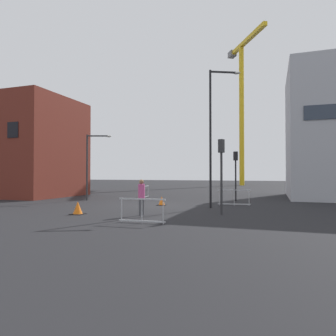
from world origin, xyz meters
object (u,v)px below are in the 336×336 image
at_px(traffic_cone_striped, 78,208).
at_px(traffic_light_far, 221,164).
at_px(construction_crane, 242,95).
at_px(streetlamp_short, 91,160).
at_px(traffic_cone_on_verge, 162,201).
at_px(streetlamp_tall, 214,128).
at_px(traffic_light_verge, 236,168).
at_px(pedestrian_walking, 141,194).

bearing_deg(traffic_cone_striped, traffic_light_far, 17.92).
relative_size(construction_crane, traffic_light_far, 6.79).
distance_m(streetlamp_short, traffic_cone_on_verge, 7.61).
xyz_separation_m(construction_crane, traffic_cone_on_verge, (-1.76, -39.18, -16.65)).
relative_size(streetlamp_tall, streetlamp_short, 1.64).
distance_m(streetlamp_short, traffic_light_verge, 11.60).
bearing_deg(construction_crane, traffic_cone_on_verge, -92.58).
distance_m(construction_crane, traffic_light_verge, 37.19).
relative_size(traffic_light_verge, traffic_light_far, 0.99).
relative_size(traffic_light_verge, traffic_cone_on_verge, 6.52).
distance_m(traffic_light_far, pedestrian_walking, 4.48).
xyz_separation_m(traffic_light_far, pedestrian_walking, (-3.86, -1.65, -1.57)).
relative_size(traffic_light_far, pedestrian_walking, 2.14).
bearing_deg(traffic_light_far, streetlamp_tall, 107.43).
height_order(traffic_cone_on_verge, traffic_cone_striped, traffic_cone_striped).
bearing_deg(traffic_cone_striped, traffic_light_verge, 57.06).
height_order(pedestrian_walking, traffic_cone_on_verge, pedestrian_walking).
height_order(construction_crane, streetlamp_tall, construction_crane).
bearing_deg(traffic_light_verge, traffic_cone_striped, -122.94).
distance_m(construction_crane, traffic_light_far, 45.11).
bearing_deg(streetlamp_tall, construction_crane, 92.75).
height_order(construction_crane, traffic_light_verge, construction_crane).
distance_m(traffic_light_verge, traffic_cone_on_verge, 7.03).
bearing_deg(traffic_cone_on_verge, streetlamp_tall, -7.08).
bearing_deg(streetlamp_tall, traffic_light_verge, 82.24).
bearing_deg(traffic_cone_on_verge, traffic_light_verge, 48.36).
bearing_deg(traffic_cone_on_verge, traffic_light_far, -37.23).
height_order(construction_crane, traffic_cone_striped, construction_crane).
bearing_deg(pedestrian_walking, streetlamp_short, 137.09).
xyz_separation_m(construction_crane, traffic_light_verge, (2.64, -34.23, -14.30)).
height_order(pedestrian_walking, traffic_cone_striped, pedestrian_walking).
bearing_deg(traffic_cone_striped, streetlamp_short, 118.41).
relative_size(streetlamp_tall, traffic_light_verge, 2.23).
bearing_deg(streetlamp_short, pedestrian_walking, -42.91).
height_order(traffic_light_verge, traffic_light_far, traffic_light_far).
distance_m(streetlamp_tall, streetlamp_short, 10.80).
xyz_separation_m(streetlamp_tall, traffic_cone_striped, (-6.26, -5.39, -4.75)).
distance_m(streetlamp_short, pedestrian_walking, 10.49).
distance_m(traffic_light_far, traffic_cone_striped, 7.94).
relative_size(streetlamp_tall, pedestrian_walking, 4.71).
height_order(construction_crane, traffic_cone_on_verge, construction_crane).
height_order(streetlamp_tall, traffic_light_far, streetlamp_tall).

